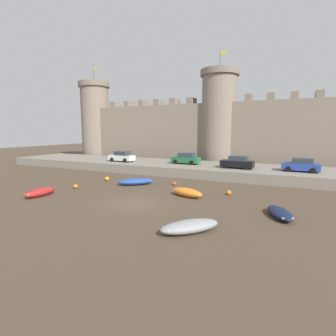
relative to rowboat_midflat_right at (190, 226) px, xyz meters
The scene contains 16 objects.
ground_plane 7.60m from the rowboat_midflat_right, 148.49° to the left, with size 160.00×160.00×0.00m, color #4C3D2D.
quay_road 22.29m from the rowboat_midflat_right, 106.88° to the left, with size 65.76×10.00×1.25m, color gray.
castle 32.05m from the rowboat_midflat_right, 101.89° to the left, with size 60.22×6.46×19.10m.
rowboat_midflat_right is the anchor object (origin of this frame).
rowboat_midflat_centre 7.16m from the rowboat_midflat_right, 48.63° to the left, with size 2.52×3.64×0.59m.
rowboat_foreground_centre 15.79m from the rowboat_midflat_right, behind, with size 1.10×3.18×0.75m.
rowboat_near_channel_left 8.60m from the rowboat_midflat_right, 112.42° to the left, with size 3.52×2.11×0.80m.
rowboat_foreground_right 14.71m from the rowboat_midflat_right, 135.08° to the left, with size 3.83×3.63×0.77m.
mooring_buoy_mid_mud 13.69m from the rowboat_midflat_right, 117.91° to the left, with size 0.40×0.40×0.40m, color #E04C1E.
mooring_buoy_near_shore 18.40m from the rowboat_midflat_right, 143.63° to the left, with size 0.51×0.51×0.51m, color orange.
mooring_buoy_off_centre 10.26m from the rowboat_midflat_right, 89.63° to the left, with size 0.45×0.45×0.45m, color orange.
mooring_buoy_near_channel 16.32m from the rowboat_midflat_right, 158.01° to the left, with size 0.47×0.47×0.47m, color orange.
car_quay_east 21.19m from the rowboat_midflat_right, 72.64° to the left, with size 4.18×2.03×1.62m.
car_quay_centre_east 27.19m from the rowboat_midflat_right, 133.73° to the left, with size 4.18×2.03×1.62m.
car_quay_west 19.85m from the rowboat_midflat_right, 92.86° to the left, with size 4.18×2.03×1.62m.
car_quay_centre_west 22.98m from the rowboat_midflat_right, 112.15° to the left, with size 4.18×2.03×1.62m.
Camera 1 is at (11.72, -18.05, 6.04)m, focal length 28.00 mm.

